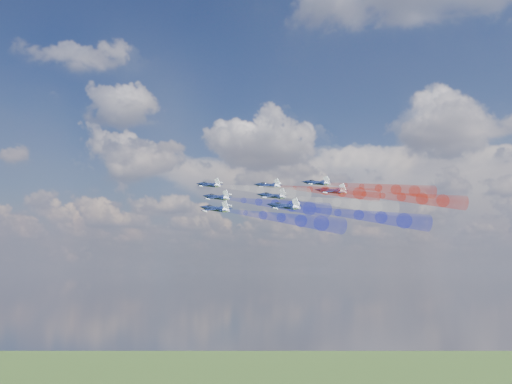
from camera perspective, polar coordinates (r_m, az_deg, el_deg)
The scene contains 16 objects.
jet_lead at distance 166.07m, azimuth -4.59°, elevation 0.70°, with size 8.17×10.21×2.72m, color black, non-canonical shape.
trail_lead at distance 152.25m, azimuth 0.47°, elevation 0.21°, with size 3.40×30.50×3.40m, color white, non-canonical shape.
jet_inner_left at distance 151.37m, azimuth -3.84°, elevation -0.51°, with size 8.17×10.21×2.72m, color black, non-canonical shape.
trail_inner_left at distance 137.84m, azimuth 1.84°, elevation -1.17°, with size 3.40×30.50×3.40m, color #1922DB, non-canonical shape.
jet_inner_right at distance 163.54m, azimuth 1.16°, elevation 0.64°, with size 8.17×10.21×2.72m, color black, non-canonical shape.
trail_inner_right at distance 151.27m, azimuth 6.78°, elevation 0.14°, with size 3.40×30.50×3.40m, color red, non-canonical shape.
jet_outer_left at distance 134.74m, azimuth -4.00°, elevation -1.64°, with size 8.17×10.21×2.72m, color black, non-canonical shape.
trail_outer_left at distance 121.30m, azimuth 2.44°, elevation -2.52°, with size 3.40×30.50×3.40m, color #1922DB, non-canonical shape.
jet_center_third at distance 148.67m, azimuth 1.59°, elevation -0.36°, with size 8.17×10.21×2.72m, color black, non-canonical shape.
trail_center_third at distance 136.63m, azimuth 7.85°, elevation -1.01°, with size 3.40×30.50×3.40m, color white, non-canonical shape.
jet_outer_right at distance 164.94m, azimuth 5.92°, elevation 0.90°, with size 8.17×10.21×2.72m, color black, non-canonical shape.
trail_outer_right at distance 154.02m, azimuth 11.82°, elevation 0.42°, with size 3.40×30.50×3.40m, color red, non-canonical shape.
jet_rear_left at distance 132.38m, azimuth 2.74°, elevation -1.38°, with size 8.17×10.21×2.72m, color black, non-canonical shape.
trail_rear_left at distance 120.82m, azimuth 9.96°, elevation -2.21°, with size 3.40×30.50×3.40m, color #1922DB, non-canonical shape.
jet_rear_right at distance 150.30m, azimuth 7.35°, elevation 0.09°, with size 8.17×10.21×2.72m, color black, non-canonical shape.
trail_rear_right at distance 139.92m, azimuth 13.97°, elevation -0.51°, with size 3.40×30.50×3.40m, color red, non-canonical shape.
Camera 1 is at (80.94, -138.28, 135.14)m, focal length 41.13 mm.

